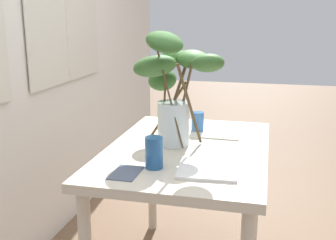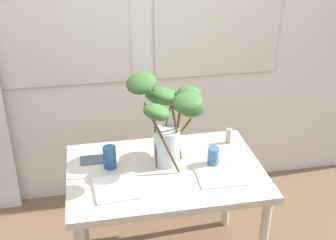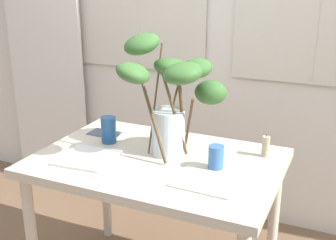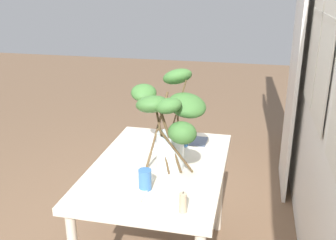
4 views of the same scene
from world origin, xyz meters
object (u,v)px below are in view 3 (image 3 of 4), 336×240
(vase_with_branches, at_px, (173,91))
(drinking_glass_blue_right, at_px, (216,158))
(pillar_candle, at_px, (266,146))
(plate_square_left, at_px, (87,158))
(plate_square_right, at_px, (209,179))
(dining_table, at_px, (157,176))
(drinking_glass_blue_left, at_px, (109,130))

(vase_with_branches, xyz_separation_m, drinking_glass_blue_right, (0.25, -0.09, -0.26))
(vase_with_branches, distance_m, drinking_glass_blue_right, 0.37)
(pillar_candle, bearing_deg, drinking_glass_blue_right, -126.02)
(plate_square_left, distance_m, plate_square_right, 0.61)
(drinking_glass_blue_right, relative_size, plate_square_right, 0.42)
(plate_square_right, relative_size, pillar_candle, 2.36)
(dining_table, distance_m, plate_square_left, 0.35)
(dining_table, relative_size, vase_with_branches, 1.91)
(dining_table, height_order, plate_square_left, plate_square_left)
(vase_with_branches, xyz_separation_m, drinking_glass_blue_left, (-0.37, -0.00, -0.25))
(dining_table, height_order, plate_square_right, plate_square_right)
(vase_with_branches, bearing_deg, drinking_glass_blue_right, -18.94)
(dining_table, distance_m, drinking_glass_blue_right, 0.33)
(drinking_glass_blue_left, bearing_deg, dining_table, -15.05)
(vase_with_branches, distance_m, drinking_glass_blue_left, 0.44)
(vase_with_branches, relative_size, plate_square_left, 2.41)
(plate_square_left, bearing_deg, drinking_glass_blue_left, 94.99)
(drinking_glass_blue_left, bearing_deg, pillar_candle, 10.99)
(drinking_glass_blue_right, relative_size, plate_square_left, 0.45)
(plate_square_left, height_order, plate_square_right, plate_square_left)
(dining_table, distance_m, drinking_glass_blue_left, 0.37)
(drinking_glass_blue_right, distance_m, pillar_candle, 0.30)
(dining_table, xyz_separation_m, vase_with_branches, (0.04, 0.09, 0.41))
(vase_with_branches, bearing_deg, dining_table, -115.77)
(drinking_glass_blue_left, distance_m, plate_square_left, 0.24)
(vase_with_branches, height_order, pillar_candle, vase_with_branches)
(drinking_glass_blue_left, relative_size, pillar_candle, 1.22)
(dining_table, xyz_separation_m, drinking_glass_blue_left, (-0.32, 0.09, 0.16))
(dining_table, bearing_deg, plate_square_left, -154.02)
(vase_with_branches, distance_m, plate_square_right, 0.46)
(dining_table, relative_size, drinking_glass_blue_left, 8.34)
(plate_square_left, xyz_separation_m, plate_square_right, (0.60, 0.03, -0.00))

